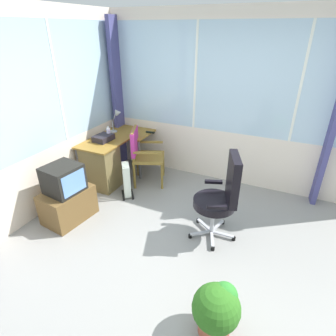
{
  "coord_description": "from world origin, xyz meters",
  "views": [
    {
      "loc": [
        -2.15,
        -0.72,
        2.33
      ],
      "look_at": [
        0.82,
        0.67,
        0.65
      ],
      "focal_mm": 29.37,
      "sensor_mm": 36.0,
      "label": 1
    }
  ],
  "objects_px": {
    "spray_bottle": "(109,132)",
    "wooden_armchair": "(141,150)",
    "desk": "(102,164)",
    "potted_plant": "(217,309)",
    "desk_lamp": "(117,117)",
    "tv_remote": "(150,132)",
    "tv_on_stand": "(67,196)",
    "space_heater": "(126,179)",
    "paper_tray": "(103,138)",
    "office_chair": "(222,194)"
  },
  "relations": [
    {
      "from": "desk",
      "to": "wooden_armchair",
      "type": "relative_size",
      "value": 1.37
    },
    {
      "from": "space_heater",
      "to": "potted_plant",
      "type": "relative_size",
      "value": 1.07
    },
    {
      "from": "space_heater",
      "to": "potted_plant",
      "type": "bearing_deg",
      "value": -129.55
    },
    {
      "from": "desk",
      "to": "tv_remote",
      "type": "xyz_separation_m",
      "value": [
        0.78,
        -0.47,
        0.34
      ]
    },
    {
      "from": "spray_bottle",
      "to": "space_heater",
      "type": "distance_m",
      "value": 0.86
    },
    {
      "from": "spray_bottle",
      "to": "wooden_armchair",
      "type": "relative_size",
      "value": 0.23
    },
    {
      "from": "desk_lamp",
      "to": "potted_plant",
      "type": "relative_size",
      "value": 0.77
    },
    {
      "from": "tv_on_stand",
      "to": "space_heater",
      "type": "bearing_deg",
      "value": -25.18
    },
    {
      "from": "space_heater",
      "to": "potted_plant",
      "type": "distance_m",
      "value": 2.4
    },
    {
      "from": "desk",
      "to": "paper_tray",
      "type": "xyz_separation_m",
      "value": [
        0.15,
        0.04,
        0.38
      ]
    },
    {
      "from": "desk_lamp",
      "to": "tv_on_stand",
      "type": "relative_size",
      "value": 0.49
    },
    {
      "from": "wooden_armchair",
      "to": "tv_remote",
      "type": "bearing_deg",
      "value": 6.94
    },
    {
      "from": "desk",
      "to": "tv_remote",
      "type": "height_order",
      "value": "tv_remote"
    },
    {
      "from": "desk",
      "to": "potted_plant",
      "type": "height_order",
      "value": "desk"
    },
    {
      "from": "tv_remote",
      "to": "spray_bottle",
      "type": "relative_size",
      "value": 0.69
    },
    {
      "from": "office_chair",
      "to": "space_heater",
      "type": "bearing_deg",
      "value": 78.53
    },
    {
      "from": "space_heater",
      "to": "paper_tray",
      "type": "bearing_deg",
      "value": 65.53
    },
    {
      "from": "paper_tray",
      "to": "desk",
      "type": "bearing_deg",
      "value": -165.77
    },
    {
      "from": "tv_remote",
      "to": "potted_plant",
      "type": "relative_size",
      "value": 0.3
    },
    {
      "from": "spray_bottle",
      "to": "wooden_armchair",
      "type": "height_order",
      "value": "spray_bottle"
    },
    {
      "from": "desk",
      "to": "tv_on_stand",
      "type": "xyz_separation_m",
      "value": [
        -0.93,
        -0.12,
        -0.04
      ]
    },
    {
      "from": "desk_lamp",
      "to": "tv_on_stand",
      "type": "xyz_separation_m",
      "value": [
        -1.56,
        -0.21,
        -0.62
      ]
    },
    {
      "from": "desk",
      "to": "office_chair",
      "type": "bearing_deg",
      "value": -101.44
    },
    {
      "from": "potted_plant",
      "to": "desk",
      "type": "bearing_deg",
      "value": 55.4
    },
    {
      "from": "tv_remote",
      "to": "paper_tray",
      "type": "height_order",
      "value": "paper_tray"
    },
    {
      "from": "desk_lamp",
      "to": "spray_bottle",
      "type": "distance_m",
      "value": 0.39
    },
    {
      "from": "desk",
      "to": "tv_on_stand",
      "type": "bearing_deg",
      "value": -172.37
    },
    {
      "from": "office_chair",
      "to": "space_heater",
      "type": "height_order",
      "value": "office_chair"
    },
    {
      "from": "wooden_armchair",
      "to": "office_chair",
      "type": "height_order",
      "value": "office_chair"
    },
    {
      "from": "desk",
      "to": "desk_lamp",
      "type": "height_order",
      "value": "desk_lamp"
    },
    {
      "from": "spray_bottle",
      "to": "tv_on_stand",
      "type": "height_order",
      "value": "spray_bottle"
    },
    {
      "from": "paper_tray",
      "to": "office_chair",
      "type": "relative_size",
      "value": 0.28
    },
    {
      "from": "desk_lamp",
      "to": "tv_remote",
      "type": "bearing_deg",
      "value": -74.71
    },
    {
      "from": "tv_on_stand",
      "to": "spray_bottle",
      "type": "bearing_deg",
      "value": 6.96
    },
    {
      "from": "desk",
      "to": "office_chair",
      "type": "xyz_separation_m",
      "value": [
        -0.42,
        -2.05,
        0.22
      ]
    },
    {
      "from": "desk_lamp",
      "to": "space_heater",
      "type": "height_order",
      "value": "desk_lamp"
    },
    {
      "from": "desk_lamp",
      "to": "spray_bottle",
      "type": "xyz_separation_m",
      "value": [
        -0.35,
        -0.06,
        -0.15
      ]
    },
    {
      "from": "paper_tray",
      "to": "tv_on_stand",
      "type": "distance_m",
      "value": 1.17
    },
    {
      "from": "desk_lamp",
      "to": "desk",
      "type": "bearing_deg",
      "value": -172.57
    },
    {
      "from": "desk",
      "to": "tv_remote",
      "type": "distance_m",
      "value": 0.97
    },
    {
      "from": "office_chair",
      "to": "space_heater",
      "type": "distance_m",
      "value": 1.61
    },
    {
      "from": "desk_lamp",
      "to": "office_chair",
      "type": "relative_size",
      "value": 0.35
    },
    {
      "from": "tv_on_stand",
      "to": "potted_plant",
      "type": "bearing_deg",
      "value": -107.34
    },
    {
      "from": "space_heater",
      "to": "tv_remote",
      "type": "bearing_deg",
      "value": 3.12
    },
    {
      "from": "spray_bottle",
      "to": "tv_on_stand",
      "type": "xyz_separation_m",
      "value": [
        -1.2,
        -0.15,
        -0.47
      ]
    },
    {
      "from": "spray_bottle",
      "to": "desk",
      "type": "bearing_deg",
      "value": -175.33
    },
    {
      "from": "paper_tray",
      "to": "wooden_armchair",
      "type": "xyz_separation_m",
      "value": [
        0.21,
        -0.55,
        -0.18
      ]
    },
    {
      "from": "space_heater",
      "to": "potted_plant",
      "type": "xyz_separation_m",
      "value": [
        -1.53,
        -1.85,
        0.01
      ]
    },
    {
      "from": "desk_lamp",
      "to": "wooden_armchair",
      "type": "relative_size",
      "value": 0.42
    },
    {
      "from": "desk_lamp",
      "to": "paper_tray",
      "type": "distance_m",
      "value": 0.53
    }
  ]
}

